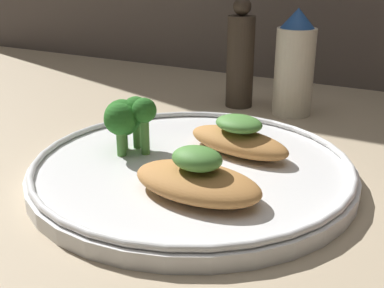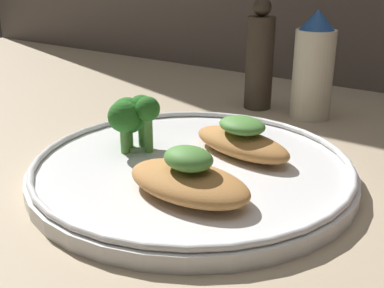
{
  "view_description": "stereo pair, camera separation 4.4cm",
  "coord_description": "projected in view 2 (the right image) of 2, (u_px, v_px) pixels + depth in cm",
  "views": [
    {
      "loc": [
        19.98,
        -36.16,
        19.4
      ],
      "look_at": [
        0.0,
        0.0,
        3.4
      ],
      "focal_mm": 45.0,
      "sensor_mm": 36.0,
      "label": 1
    },
    {
      "loc": [
        23.74,
        -33.82,
        19.4
      ],
      "look_at": [
        0.0,
        0.0,
        3.4
      ],
      "focal_mm": 45.0,
      "sensor_mm": 36.0,
      "label": 2
    }
  ],
  "objects": [
    {
      "name": "ground_plane",
      "position": [
        192.0,
        182.0,
        0.46
      ],
      "size": [
        180.0,
        180.0,
        1.0
      ],
      "primitive_type": "cube",
      "color": "tan"
    },
    {
      "name": "plate",
      "position": [
        192.0,
        168.0,
        0.45
      ],
      "size": [
        30.27,
        30.27,
        2.0
      ],
      "color": "white",
      "rests_on": "ground_plane"
    },
    {
      "name": "grilled_meat_front",
      "position": [
        188.0,
        179.0,
        0.39
      ],
      "size": [
        11.36,
        6.73,
        4.17
      ],
      "color": "#BC7F42",
      "rests_on": "plate"
    },
    {
      "name": "grilled_meat_middle",
      "position": [
        242.0,
        140.0,
        0.47
      ],
      "size": [
        11.79,
        6.86,
        3.82
      ],
      "color": "#BC7F42",
      "rests_on": "plate"
    },
    {
      "name": "broccoli_bunch",
      "position": [
        131.0,
        115.0,
        0.47
      ],
      "size": [
        5.66,
        5.37,
        5.67
      ],
      "color": "#569942",
      "rests_on": "plate"
    },
    {
      "name": "sauce_bottle",
      "position": [
        313.0,
        67.0,
        0.6
      ],
      "size": [
        5.07,
        5.07,
        13.7
      ],
      "color": "beige",
      "rests_on": "ground_plane"
    },
    {
      "name": "pepper_grinder",
      "position": [
        260.0,
        59.0,
        0.64
      ],
      "size": [
        3.71,
        3.71,
        14.74
      ],
      "color": "#382D23",
      "rests_on": "ground_plane"
    }
  ]
}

